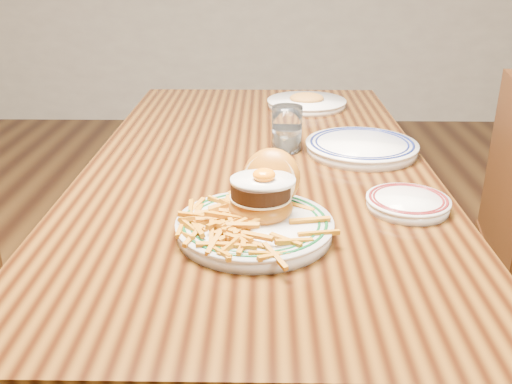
{
  "coord_description": "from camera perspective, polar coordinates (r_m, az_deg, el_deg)",
  "views": [
    {
      "loc": [
        0.02,
        -1.36,
        1.24
      ],
      "look_at": [
        0.0,
        -0.38,
        0.83
      ],
      "focal_mm": 40.0,
      "sensor_mm": 36.0,
      "label": 1
    }
  ],
  "objects": [
    {
      "name": "main_plate",
      "position": [
        1.07,
        0.17,
        -2.04
      ],
      "size": [
        0.29,
        0.31,
        0.14
      ],
      "rotation": [
        0.0,
        0.0,
        -0.3
      ],
      "color": "white",
      "rests_on": "table"
    },
    {
      "name": "side_plate",
      "position": [
        1.21,
        14.95,
        -0.97
      ],
      "size": [
        0.17,
        0.17,
        0.03
      ],
      "rotation": [
        0.0,
        0.0,
        0.22
      ],
      "color": "white",
      "rests_on": "table"
    },
    {
      "name": "rear_plate",
      "position": [
        1.52,
        10.51,
        4.5
      ],
      "size": [
        0.29,
        0.29,
        0.03
      ],
      "rotation": [
        0.0,
        0.0,
        -0.13
      ],
      "color": "white",
      "rests_on": "table"
    },
    {
      "name": "water_glass",
      "position": [
        1.51,
        3.11,
        6.08
      ],
      "size": [
        0.08,
        0.08,
        0.12
      ],
      "color": "white",
      "rests_on": "table"
    },
    {
      "name": "far_plate",
      "position": [
        1.96,
        5.08,
        8.91
      ],
      "size": [
        0.27,
        0.27,
        0.05
      ],
      "rotation": [
        0.0,
        0.0,
        0.19
      ],
      "color": "white",
      "rests_on": "table"
    },
    {
      "name": "table",
      "position": [
        1.47,
        0.2,
        -0.12
      ],
      "size": [
        0.85,
        1.6,
        0.75
      ],
      "color": "black",
      "rests_on": "floor"
    }
  ]
}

